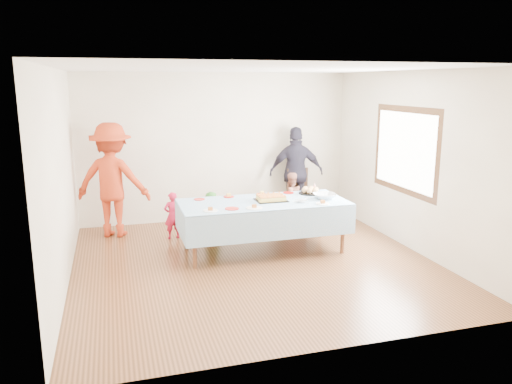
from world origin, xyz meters
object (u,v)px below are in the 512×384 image
(adult_left, at_px, (112,180))
(birthday_cake, at_px, (271,198))
(dining_chair, at_px, (299,191))
(party_table, at_px, (263,205))

(adult_left, bearing_deg, birthday_cake, 166.73)
(dining_chair, distance_m, adult_left, 3.38)
(birthday_cake, distance_m, dining_chair, 1.94)
(party_table, relative_size, adult_left, 1.32)
(birthday_cake, distance_m, adult_left, 2.71)
(party_table, xyz_separation_m, dining_chair, (1.20, 1.61, -0.20))
(party_table, distance_m, dining_chair, 2.02)
(birthday_cake, bearing_deg, party_table, -172.37)
(party_table, height_order, birthday_cake, birthday_cake)
(dining_chair, bearing_deg, adult_left, -178.65)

